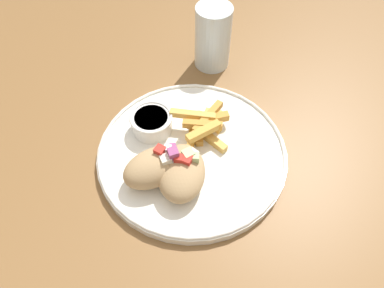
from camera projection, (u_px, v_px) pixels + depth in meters
ground_plane at (194, 271)px, 1.21m from camera, size 10.00×10.00×0.00m
table at (196, 156)px, 0.69m from camera, size 1.47×1.47×0.70m
plate at (192, 153)px, 0.61m from camera, size 0.31×0.31×0.02m
pita_sandwich_near at (182, 172)px, 0.56m from camera, size 0.12×0.11×0.05m
pita_sandwich_far at (157, 167)px, 0.56m from camera, size 0.12×0.10×0.06m
fries_pile at (203, 125)px, 0.62m from camera, size 0.11×0.11×0.04m
sauce_ramekin at (152, 122)px, 0.62m from camera, size 0.07×0.07×0.03m
water_glass at (213, 40)px, 0.72m from camera, size 0.07×0.07×0.13m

